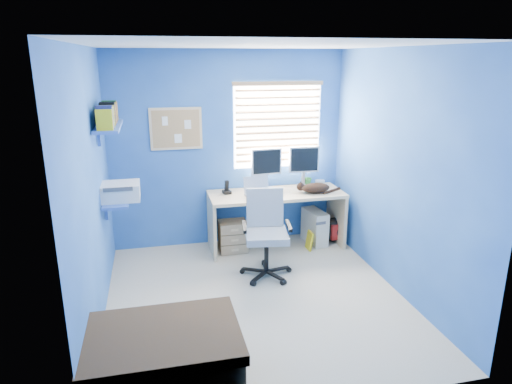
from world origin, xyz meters
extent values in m
cube|color=beige|center=(0.00, 0.00, 0.00)|extent=(3.00, 3.20, 0.00)
cube|color=white|center=(0.00, 0.00, 2.50)|extent=(3.00, 3.20, 0.00)
cube|color=#204DA0|center=(0.00, 1.60, 1.25)|extent=(3.00, 0.01, 2.50)
cube|color=#204DA0|center=(0.00, -1.60, 1.25)|extent=(3.00, 0.01, 2.50)
cube|color=#204DA0|center=(-1.50, 0.00, 1.25)|extent=(0.01, 3.20, 2.50)
cube|color=#204DA0|center=(1.50, 0.00, 1.25)|extent=(0.01, 3.20, 2.50)
cube|color=#CBB48F|center=(0.55, 1.26, 0.37)|extent=(1.72, 0.65, 0.74)
cube|color=silver|center=(0.31, 1.14, 0.85)|extent=(0.37, 0.31, 0.22)
cube|color=silver|center=(0.47, 1.45, 1.01)|extent=(0.41, 0.15, 0.54)
cube|color=silver|center=(0.98, 1.46, 1.01)|extent=(0.41, 0.14, 0.54)
cube|color=black|center=(-0.07, 1.36, 0.82)|extent=(0.11, 0.13, 0.17)
imported|color=#226B28|center=(1.06, 1.49, 0.79)|extent=(0.10, 0.09, 0.10)
cylinder|color=silver|center=(1.22, 1.45, 0.78)|extent=(0.13, 0.13, 0.07)
ellipsoid|color=black|center=(1.04, 1.13, 0.80)|extent=(0.41, 0.30, 0.13)
cube|color=beige|center=(1.10, 1.27, 0.23)|extent=(0.25, 0.46, 0.45)
cube|color=tan|center=(-0.02, 1.24, 0.20)|extent=(0.35, 0.28, 0.41)
cube|color=yellow|center=(0.96, 1.07, 0.12)|extent=(0.03, 0.17, 0.24)
ellipsoid|color=black|center=(1.36, 1.24, 0.17)|extent=(0.33, 0.27, 0.34)
cube|color=#45311E|center=(-0.96, -1.20, 0.26)|extent=(1.06, 0.76, 0.51)
cylinder|color=black|center=(0.23, 0.47, 0.03)|extent=(0.64, 0.64, 0.06)
cylinder|color=black|center=(0.23, 0.47, 0.26)|extent=(0.06, 0.06, 0.39)
cube|color=gray|center=(0.23, 0.47, 0.49)|extent=(0.53, 0.53, 0.08)
cube|color=gray|center=(0.26, 0.68, 0.75)|extent=(0.42, 0.12, 0.44)
cube|color=white|center=(0.65, 1.59, 1.55)|extent=(1.15, 0.01, 1.10)
cube|color=#AD764C|center=(0.65, 1.56, 1.55)|extent=(1.10, 0.03, 1.00)
cube|color=#CBB48F|center=(-0.65, 1.58, 1.55)|extent=(0.64, 0.02, 0.52)
cube|color=tan|center=(-0.65, 1.57, 1.55)|extent=(0.58, 0.01, 0.46)
cube|color=#395FB9|center=(-1.36, 0.75, 0.92)|extent=(0.26, 0.55, 0.03)
cube|color=silver|center=(-1.32, 0.75, 1.02)|extent=(0.42, 0.34, 0.18)
cube|color=#395FB9|center=(-1.37, 0.75, 1.72)|extent=(0.24, 0.90, 0.03)
cube|color=navy|center=(-1.38, 0.75, 1.84)|extent=(0.15, 0.80, 0.22)
camera|label=1|loc=(-0.94, -4.11, 2.40)|focal=32.00mm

